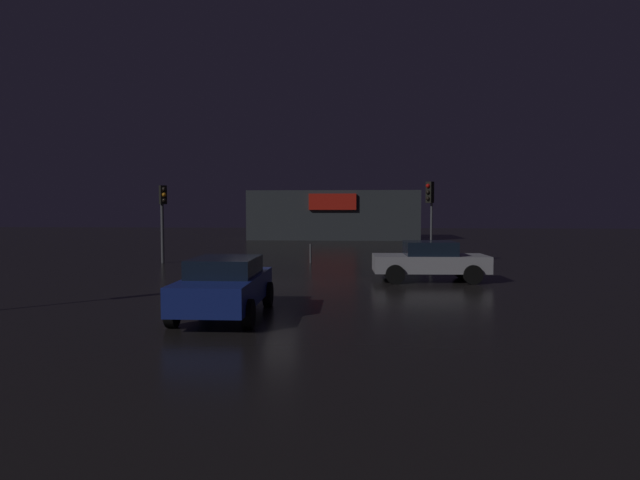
{
  "coord_description": "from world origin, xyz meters",
  "views": [
    {
      "loc": [
        3.43,
        -18.93,
        2.68
      ],
      "look_at": [
        1.78,
        4.38,
        1.36
      ],
      "focal_mm": 30.21,
      "sensor_mm": 36.0,
      "label": 1
    }
  ],
  "objects_px": {
    "traffic_signal_cross_left": "(430,201)",
    "traffic_signal_main": "(163,209)",
    "car_far": "(225,285)",
    "car_near": "(430,260)",
    "store_building": "(334,215)"
  },
  "relations": [
    {
      "from": "store_building",
      "to": "traffic_signal_main",
      "type": "bearing_deg",
      "value": -107.38
    },
    {
      "from": "traffic_signal_cross_left",
      "to": "car_near",
      "type": "height_order",
      "value": "traffic_signal_cross_left"
    },
    {
      "from": "traffic_signal_main",
      "to": "store_building",
      "type": "bearing_deg",
      "value": 72.62
    },
    {
      "from": "car_near",
      "to": "car_far",
      "type": "xyz_separation_m",
      "value": [
        -6.06,
        -7.1,
        0.0
      ]
    },
    {
      "from": "traffic_signal_main",
      "to": "car_far",
      "type": "xyz_separation_m",
      "value": [
        6.38,
        -12.98,
        -1.92
      ]
    },
    {
      "from": "store_building",
      "to": "traffic_signal_main",
      "type": "relative_size",
      "value": 3.9
    },
    {
      "from": "traffic_signal_main",
      "to": "car_near",
      "type": "xyz_separation_m",
      "value": [
        12.44,
        -5.87,
        -1.93
      ]
    },
    {
      "from": "store_building",
      "to": "car_far",
      "type": "xyz_separation_m",
      "value": [
        -1.16,
        -37.07,
        -1.41
      ]
    },
    {
      "from": "traffic_signal_cross_left",
      "to": "traffic_signal_main",
      "type": "bearing_deg",
      "value": -179.1
    },
    {
      "from": "traffic_signal_main",
      "to": "car_near",
      "type": "height_order",
      "value": "traffic_signal_main"
    },
    {
      "from": "car_far",
      "to": "store_building",
      "type": "bearing_deg",
      "value": 88.21
    },
    {
      "from": "traffic_signal_cross_left",
      "to": "car_near",
      "type": "distance_m",
      "value": 6.55
    },
    {
      "from": "store_building",
      "to": "car_far",
      "type": "distance_m",
      "value": 37.12
    },
    {
      "from": "traffic_signal_cross_left",
      "to": "car_far",
      "type": "xyz_separation_m",
      "value": [
        -6.84,
        -13.18,
        -2.31
      ]
    },
    {
      "from": "traffic_signal_cross_left",
      "to": "car_far",
      "type": "relative_size",
      "value": 0.93
    }
  ]
}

